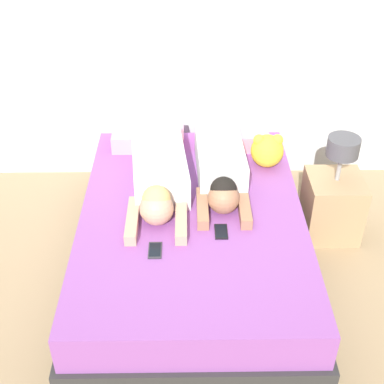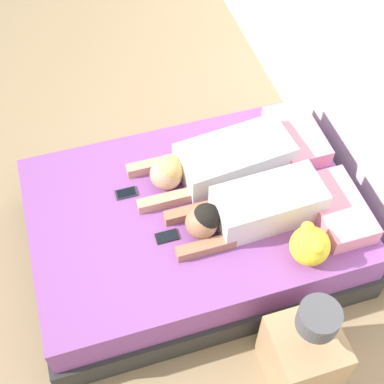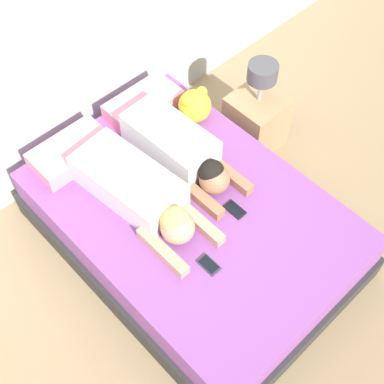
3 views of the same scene
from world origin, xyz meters
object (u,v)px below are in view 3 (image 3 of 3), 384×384
(person_right, at_px, (181,150))
(nightstand, at_px, (256,117))
(pillow_head_left, at_px, (71,152))
(pillow_head_right, at_px, (144,105))
(cell_phone_left, at_px, (209,265))
(cell_phone_right, at_px, (235,210))
(plush_toy, at_px, (195,105))
(bed, at_px, (192,225))
(person_left, at_px, (140,193))

(person_right, distance_m, nightstand, 0.86)
(pillow_head_left, height_order, nightstand, nightstand)
(nightstand, bearing_deg, person_right, -177.83)
(pillow_head_left, distance_m, pillow_head_right, 0.63)
(cell_phone_left, height_order, cell_phone_right, same)
(cell_phone_right, relative_size, plush_toy, 0.56)
(bed, height_order, plush_toy, plush_toy)
(nightstand, bearing_deg, person_left, -174.92)
(pillow_head_right, xyz_separation_m, person_left, (-0.53, -0.60, 0.04))
(person_right, xyz_separation_m, nightstand, (0.81, 0.03, -0.30))
(cell_phone_left, bearing_deg, person_left, 89.80)
(bed, relative_size, pillow_head_right, 3.93)
(pillow_head_left, bearing_deg, nightstand, -20.33)
(person_right, bearing_deg, cell_phone_right, -92.67)
(bed, xyz_separation_m, person_right, (0.20, 0.31, 0.35))
(pillow_head_right, distance_m, person_left, 0.80)
(bed, bearing_deg, cell_phone_left, -120.38)
(cell_phone_right, relative_size, nightstand, 0.17)
(pillow_head_right, distance_m, nightstand, 0.88)
(bed, height_order, pillow_head_left, pillow_head_left)
(person_left, height_order, cell_phone_right, person_left)
(pillow_head_right, relative_size, person_right, 0.56)
(person_right, bearing_deg, pillow_head_right, 76.99)
(plush_toy, bearing_deg, pillow_head_left, 160.87)
(cell_phone_left, height_order, plush_toy, plush_toy)
(pillow_head_left, relative_size, plush_toy, 2.17)
(pillow_head_right, height_order, cell_phone_right, pillow_head_right)
(bed, bearing_deg, person_left, 132.43)
(person_right, relative_size, nightstand, 1.20)
(cell_phone_right, bearing_deg, pillow_head_right, 82.12)
(pillow_head_right, height_order, nightstand, nightstand)
(bed, height_order, person_right, person_right)
(pillow_head_right, distance_m, plush_toy, 0.37)
(pillow_head_left, height_order, person_right, person_right)
(pillow_head_left, relative_size, pillow_head_right, 1.00)
(person_right, bearing_deg, pillow_head_left, 134.63)
(pillow_head_left, bearing_deg, bed, -69.22)
(cell_phone_left, relative_size, nightstand, 0.17)
(nightstand, bearing_deg, plush_toy, 157.54)
(cell_phone_right, distance_m, nightstand, 1.02)
(person_left, height_order, nightstand, nightstand)
(cell_phone_right, height_order, nightstand, nightstand)
(cell_phone_left, distance_m, plush_toy, 1.19)
(pillow_head_left, xyz_separation_m, cell_phone_left, (0.10, -1.20, -0.06))
(bed, relative_size, cell_phone_right, 15.25)
(person_right, distance_m, plush_toy, 0.41)
(cell_phone_right, bearing_deg, cell_phone_left, -157.36)
(person_left, relative_size, cell_phone_left, 7.76)
(pillow_head_left, bearing_deg, person_left, -80.46)
(person_right, bearing_deg, person_left, -169.32)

